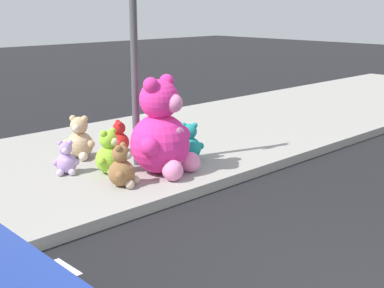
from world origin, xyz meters
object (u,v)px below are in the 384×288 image
at_px(plush_red, 118,140).
at_px(plush_brown, 123,169).
at_px(sign_pole, 134,53).
at_px(plush_lavender, 66,160).
at_px(plush_tan, 79,141).
at_px(plush_pink_large, 162,135).
at_px(plush_lime, 110,156).
at_px(plush_teal, 189,145).

height_order(plush_red, plush_brown, plush_brown).
bearing_deg(sign_pole, plush_lavender, 161.14).
height_order(sign_pole, plush_lavender, sign_pole).
bearing_deg(plush_red, plush_tan, 167.40).
distance_m(plush_pink_large, plush_lavender, 1.44).
height_order(plush_lime, plush_brown, plush_lime).
bearing_deg(sign_pole, plush_red, 74.02).
bearing_deg(plush_tan, sign_pole, -64.50).
xyz_separation_m(sign_pole, plush_teal, (0.76, -0.36, -1.46)).
height_order(plush_pink_large, plush_teal, plush_pink_large).
relative_size(plush_pink_large, plush_brown, 2.39).
height_order(plush_lime, plush_lavender, plush_lime).
bearing_deg(plush_lime, plush_pink_large, -42.22).
bearing_deg(plush_pink_large, plush_brown, -174.66).
distance_m(plush_red, plush_brown, 1.74).
height_order(plush_tan, plush_lavender, plush_tan).
bearing_deg(plush_brown, plush_lime, 70.04).
relative_size(plush_lime, plush_teal, 1.09).
distance_m(sign_pole, plush_pink_large, 1.28).
height_order(sign_pole, plush_teal, sign_pole).
xyz_separation_m(plush_pink_large, plush_lavender, (-1.03, 0.94, -0.37)).
height_order(sign_pole, plush_brown, sign_pole).
distance_m(plush_red, plush_lavender, 1.31).
height_order(plush_tan, plush_brown, plush_tan).
bearing_deg(plush_lime, plush_red, 47.55).
distance_m(plush_lime, plush_brown, 0.62).
bearing_deg(plush_lime, plush_tan, 83.13).
distance_m(plush_pink_large, plush_teal, 0.86).
bearing_deg(plush_tan, plush_lime, -96.87).
height_order(plush_red, plush_teal, plush_teal).
bearing_deg(plush_brown, plush_lavender, 104.21).
distance_m(sign_pole, plush_brown, 1.78).
bearing_deg(plush_pink_large, plush_lime, 137.78).
relative_size(plush_lime, plush_tan, 0.95).
relative_size(plush_red, plush_lavender, 1.08).
bearing_deg(plush_brown, plush_teal, 11.13).
bearing_deg(plush_tan, plush_pink_large, -73.63).
distance_m(plush_teal, plush_lavender, 1.93).
bearing_deg(plush_lavender, plush_lime, -42.61).
bearing_deg(plush_pink_large, sign_pole, 90.56).
height_order(sign_pole, plush_lime, sign_pole).
bearing_deg(plush_tan, plush_lavender, -136.12).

